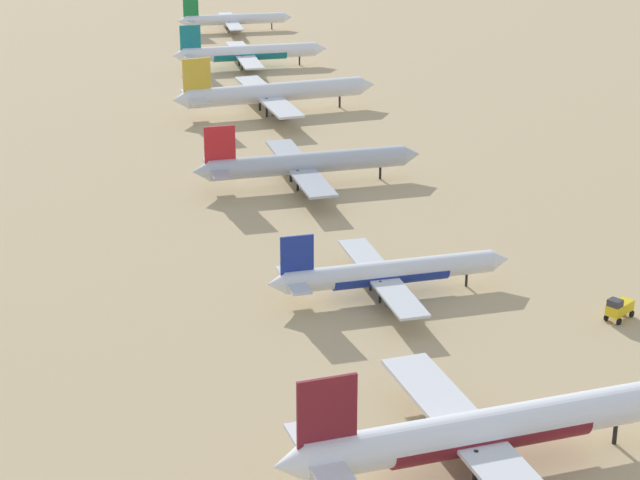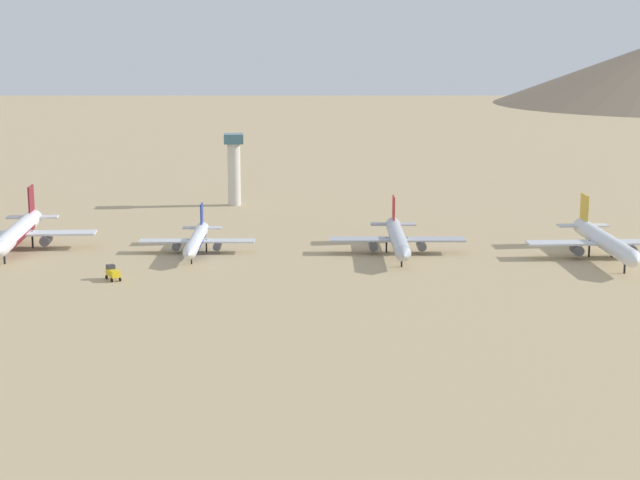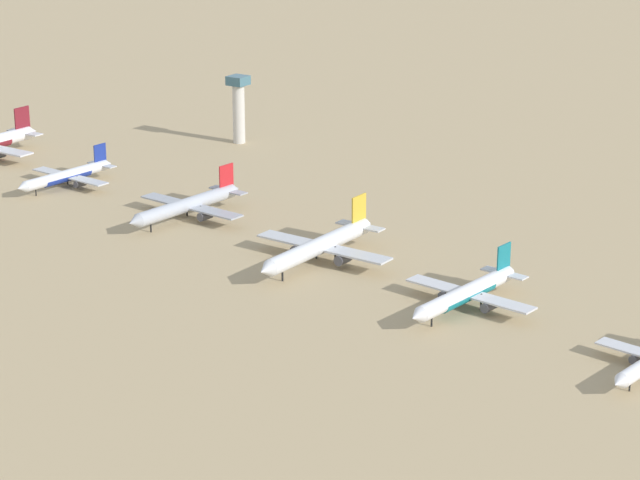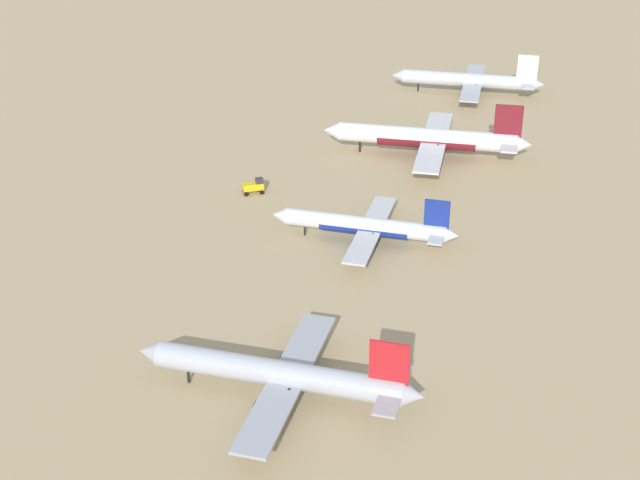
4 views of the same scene
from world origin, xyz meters
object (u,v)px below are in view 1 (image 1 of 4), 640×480
(parked_jet_1, at_px, (485,431))
(parked_jet_2, at_px, (388,273))
(parked_jet_4, at_px, (273,93))
(parked_jet_5, at_px, (248,53))
(parked_jet_6, at_px, (233,20))
(parked_jet_3, at_px, (305,164))
(service_truck, at_px, (619,307))

(parked_jet_1, bearing_deg, parked_jet_2, 79.79)
(parked_jet_4, bearing_deg, parked_jet_5, 80.18)
(parked_jet_4, relative_size, parked_jet_6, 1.37)
(parked_jet_3, height_order, parked_jet_4, parked_jet_4)
(parked_jet_2, bearing_deg, service_truck, -34.54)
(parked_jet_3, distance_m, parked_jet_6, 169.59)
(parked_jet_4, bearing_deg, parked_jet_6, 79.34)
(parked_jet_5, bearing_deg, parked_jet_3, -100.55)
(parked_jet_5, height_order, service_truck, parked_jet_5)
(parked_jet_4, distance_m, parked_jet_6, 109.72)
(parked_jet_1, distance_m, parked_jet_2, 54.73)
(parked_jet_1, relative_size, parked_jet_6, 1.42)
(parked_jet_2, distance_m, parked_jet_6, 229.18)
(parked_jet_5, relative_size, parked_jet_6, 1.18)
(parked_jet_3, relative_size, parked_jet_5, 1.06)
(parked_jet_1, distance_m, parked_jet_6, 283.89)
(parked_jet_2, distance_m, parked_jet_5, 172.39)
(parked_jet_2, relative_size, parked_jet_4, 0.78)
(parked_jet_2, xyz_separation_m, parked_jet_6, (37.98, 226.01, -0.22))
(parked_jet_2, distance_m, parked_jet_4, 119.52)
(parked_jet_2, distance_m, service_truck, 37.93)
(parked_jet_1, height_order, parked_jet_2, parked_jet_1)
(parked_jet_2, height_order, parked_jet_5, parked_jet_5)
(parked_jet_1, height_order, service_truck, parked_jet_1)
(parked_jet_4, bearing_deg, parked_jet_3, -101.19)
(parked_jet_1, relative_size, parked_jet_4, 1.04)
(parked_jet_3, bearing_deg, parked_jet_2, -95.83)
(parked_jet_2, bearing_deg, parked_jet_3, 84.17)
(parked_jet_5, distance_m, parked_jet_6, 56.83)
(parked_jet_3, relative_size, service_truck, 8.79)
(parked_jet_4, xyz_separation_m, parked_jet_5, (9.02, 52.11, -0.79))
(parked_jet_2, relative_size, service_truck, 7.49)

